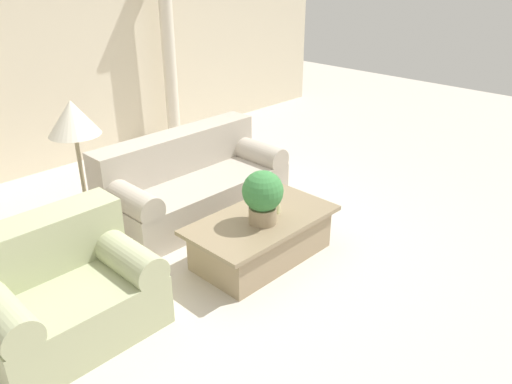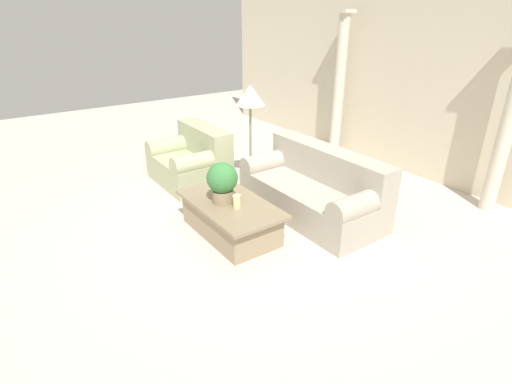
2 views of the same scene
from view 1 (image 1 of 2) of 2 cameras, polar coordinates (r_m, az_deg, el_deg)
name	(u,v)px [view 1 (image 1 of 2)]	position (r m, az deg, el deg)	size (l,w,h in m)	color
ground_plane	(228,245)	(5.00, -3.25, -6.08)	(16.00, 16.00, 0.00)	beige
wall_back	(53,44)	(7.03, -22.22, 15.39)	(10.00, 0.06, 3.20)	beige
sofa_long	(192,182)	(5.54, -7.35, 1.10)	(2.02, 0.93, 0.87)	#ADA393
loveseat	(62,289)	(4.05, -21.33, -10.34)	(1.23, 0.93, 0.87)	#ABB187
coffee_table	(262,237)	(4.69, 0.65, -5.21)	(1.42, 0.77, 0.42)	#998466
potted_plant	(263,195)	(4.39, 0.78, -0.35)	(0.37, 0.37, 0.50)	#937F60
pillar_candle	(275,204)	(4.66, 2.23, -1.43)	(0.09, 0.09, 0.16)	beige
floor_lamp	(74,124)	(4.43, -20.13, 7.33)	(0.43, 0.43, 1.54)	gray
column_right	(169,56)	(7.59, -9.92, 15.11)	(0.27, 0.27, 2.54)	beige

